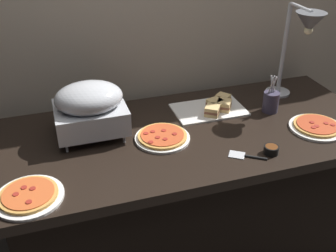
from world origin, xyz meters
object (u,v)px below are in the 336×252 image
Objects in this scene: chafing_dish at (90,107)px; pizza_plate_front at (317,127)px; pizza_plate_center at (162,137)px; heat_lamp at (304,32)px; pizza_plate_raised_stand at (29,196)px; serving_spatula at (246,156)px; utensil_holder at (271,101)px; sauce_cup_near at (271,150)px; sandwich_platter at (214,107)px.

pizza_plate_front is at bearing -14.68° from chafing_dish.
pizza_plate_center is at bearing -24.51° from chafing_dish.
pizza_plate_raised_stand is (-1.41, -0.39, -0.40)m from heat_lamp.
pizza_plate_center is 0.67m from pizza_plate_raised_stand.
pizza_plate_raised_stand is at bearing 179.98° from serving_spatula.
chafing_dish is 0.52m from pizza_plate_raised_stand.
utensil_holder is at bearing -166.88° from heat_lamp.
pizza_plate_center is 1.65× the size of serving_spatula.
sauce_cup_near is 0.41m from utensil_holder.
chafing_dish reaches higher than sandwich_platter.
chafing_dish reaches higher than serving_spatula.
chafing_dish is at bearing 177.28° from utensil_holder.
sandwich_platter is 5.53× the size of sauce_cup_near.
heat_lamp is 3.29× the size of serving_spatula.
utensil_holder reaches higher than pizza_plate_front.
heat_lamp reaches higher than utensil_holder.
pizza_plate_front is 1.68× the size of serving_spatula.
serving_spatula is (0.93, -0.00, -0.01)m from pizza_plate_raised_stand.
chafing_dish is at bearing -175.51° from sandwich_platter.
serving_spatula is at bearing -165.76° from pizza_plate_front.
sandwich_platter reaches higher than pizza_plate_raised_stand.
pizza_plate_raised_stand is at bearing -157.70° from pizza_plate_center.
pizza_plate_center is 0.70× the size of sandwich_platter.
pizza_plate_center is at bearing -150.96° from sandwich_platter.
sauce_cup_near is (-0.36, -0.40, -0.39)m from heat_lamp.
sandwich_platter is (0.66, 0.05, -0.13)m from chafing_dish.
pizza_plate_raised_stand is 3.92× the size of sauce_cup_near.
sauce_cup_near is at bearing -119.08° from utensil_holder.
sandwich_platter is at bearing 29.04° from pizza_plate_center.
pizza_plate_front is 1.29× the size of utensil_holder.
heat_lamp is 1.39× the size of sandwich_platter.
heat_lamp is at bearing -7.71° from sandwich_platter.
heat_lamp is 1.96× the size of pizza_plate_front.
pizza_plate_front and pizza_plate_raised_stand have the same top height.
pizza_plate_center is (0.31, -0.14, -0.14)m from chafing_dish.
utensil_holder is (-0.16, -0.04, -0.35)m from heat_lamp.
sandwich_platter is at bearing 4.49° from chafing_dish.
heat_lamp is 1.51m from pizza_plate_raised_stand.
pizza_plate_front is 0.35m from sauce_cup_near.
pizza_plate_front is 0.46m from serving_spatula.
sandwich_platter is 0.30m from utensil_holder.
pizza_plate_front and pizza_plate_center have the same top height.
pizza_plate_raised_stand is at bearing -127.76° from chafing_dish.
chafing_dish is 2.08× the size of serving_spatula.
sandwich_platter is at bearing 172.29° from heat_lamp.
heat_lamp is at bearing 83.90° from pizza_plate_front.
sauce_cup_near reaches higher than pizza_plate_front.
pizza_plate_center and pizza_plate_raised_stand have the same top height.
utensil_holder is (0.28, -0.10, 0.04)m from sandwich_platter.
chafing_dish is 0.95m from utensil_holder.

